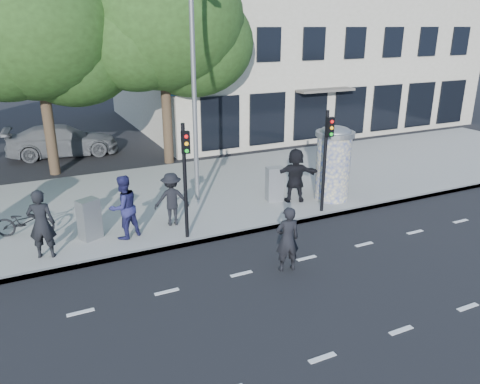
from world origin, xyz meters
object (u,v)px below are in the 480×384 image
ad_column_right (333,161)px  traffic_pole_near (185,170)px  ped_b (42,224)px  bicycle (25,222)px  man_road (287,239)px  cabinet_left (89,219)px  traffic_pole_far (326,151)px  ped_d (172,199)px  street_lamp (194,67)px  car_right (62,140)px  ped_c (124,207)px  cabinet_right (275,184)px  ped_f (295,175)px

ad_column_right → traffic_pole_near: (-5.80, -0.91, 0.69)m
ped_b → bicycle: bearing=-58.9°
man_road → cabinet_left: 5.83m
ad_column_right → traffic_pole_far: (-1.00, -0.91, 0.69)m
traffic_pole_far → man_road: size_ratio=1.93×
traffic_pole_near → ped_d: traffic_pole_near is taller
street_lamp → car_right: size_ratio=1.54×
ped_c → cabinet_left: size_ratio=1.57×
bicycle → car_right: size_ratio=0.33×
ad_column_right → cabinet_right: ad_column_right is taller
cabinet_left → car_right: size_ratio=0.23×
ped_d → ped_f: 4.55m
ped_f → cabinet_left: bearing=23.4°
ped_f → ped_d: bearing=24.2°
ped_c → street_lamp: bearing=-168.4°
traffic_pole_far → ped_b: bearing=176.6°
ped_b → ped_f: ped_f is taller
man_road → car_right: size_ratio=0.34×
ped_d → car_right: bearing=-68.1°
ad_column_right → street_lamp: street_lamp is taller
traffic_pole_near → man_road: traffic_pole_near is taller
street_lamp → bicycle: (-5.70, -0.64, -4.20)m
ped_d → cabinet_right: size_ratio=1.37×
cabinet_left → street_lamp: bearing=-1.5°
ad_column_right → bicycle: size_ratio=1.57×
cabinet_left → bicycle: bearing=125.1°
cabinet_right → car_right: 11.99m
ped_c → ped_d: 1.58m
cabinet_right → cabinet_left: bearing=-166.2°
man_road → ped_d: bearing=-55.4°
traffic_pole_near → ped_d: (-0.10, 1.14, -1.24)m
car_right → ad_column_right: bearing=-138.4°
street_lamp → man_road: size_ratio=4.55×
ped_d → ped_f: bearing=-167.8°
ped_c → cabinet_left: ped_c is taller
traffic_pole_far → bicycle: traffic_pole_far is taller
ad_column_right → traffic_pole_far: traffic_pole_far is taller
traffic_pole_near → cabinet_right: size_ratio=2.78×
street_lamp → ped_d: 4.43m
ped_b → ped_d: bearing=-153.5°
ped_f → cabinet_left: size_ratio=1.60×
bicycle → cabinet_left: size_ratio=1.40×
traffic_pole_far → ped_d: (-4.90, 1.14, -1.24)m
ped_f → man_road: 4.77m
cabinet_right → bicycle: bearing=-174.2°
cabinet_left → cabinet_right: (6.44, 0.44, 0.01)m
bicycle → cabinet_left: bearing=-101.2°
street_lamp → car_right: street_lamp is taller
ped_f → cabinet_left: (-7.04, -0.07, -0.36)m
street_lamp → cabinet_right: 4.87m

